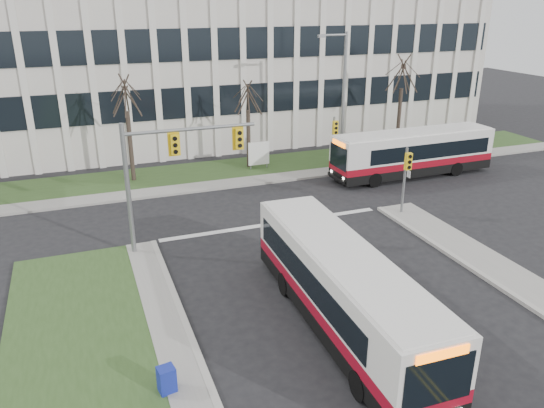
{
  "coord_description": "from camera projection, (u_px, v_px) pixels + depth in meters",
  "views": [
    {
      "loc": [
        -9.14,
        -15.98,
        11.12
      ],
      "look_at": [
        -0.81,
        6.13,
        2.0
      ],
      "focal_mm": 35.0,
      "sensor_mm": 36.0,
      "label": 1
    }
  ],
  "objects": [
    {
      "name": "ground",
      "position": [
        346.0,
        301.0,
        20.97
      ],
      "size": [
        120.0,
        120.0,
        0.0
      ],
      "primitive_type": "plane",
      "color": "black",
      "rests_on": "ground"
    },
    {
      "name": "sidewalk_cross",
      "position": [
        305.0,
        175.0,
        35.86
      ],
      "size": [
        44.0,
        1.6,
        0.14
      ],
      "primitive_type": "cube",
      "color": "#9E9B93",
      "rests_on": "ground"
    },
    {
      "name": "building_lawn",
      "position": [
        289.0,
        164.0,
        38.3
      ],
      "size": [
        44.0,
        5.0,
        0.12
      ],
      "primitive_type": "cube",
      "color": "#304B20",
      "rests_on": "ground"
    },
    {
      "name": "office_building",
      "position": [
        238.0,
        62.0,
        46.64
      ],
      "size": [
        40.0,
        16.0,
        12.0
      ],
      "primitive_type": "cube",
      "color": "silver",
      "rests_on": "ground"
    },
    {
      "name": "mast_arm_signal",
      "position": [
        164.0,
        163.0,
        23.84
      ],
      "size": [
        6.11,
        0.38,
        6.2
      ],
      "color": "slate",
      "rests_on": "ground"
    },
    {
      "name": "signal_pole_near",
      "position": [
        406.0,
        172.0,
        28.46
      ],
      "size": [
        0.34,
        0.39,
        3.8
      ],
      "color": "slate",
      "rests_on": "ground"
    },
    {
      "name": "signal_pole_far",
      "position": [
        334.0,
        136.0,
        35.88
      ],
      "size": [
        0.34,
        0.39,
        3.8
      ],
      "color": "slate",
      "rests_on": "ground"
    },
    {
      "name": "streetlight",
      "position": [
        342.0,
        93.0,
        35.88
      ],
      "size": [
        2.15,
        0.25,
        9.2
      ],
      "color": "slate",
      "rests_on": "ground"
    },
    {
      "name": "directory_sign",
      "position": [
        259.0,
        154.0,
        36.64
      ],
      "size": [
        1.5,
        0.12,
        2.0
      ],
      "color": "slate",
      "rests_on": "ground"
    },
    {
      "name": "tree_left",
      "position": [
        126.0,
        97.0,
        32.72
      ],
      "size": [
        1.8,
        1.8,
        7.7
      ],
      "color": "#42352B",
      "rests_on": "ground"
    },
    {
      "name": "tree_mid",
      "position": [
        248.0,
        99.0,
        35.75
      ],
      "size": [
        1.8,
        1.8,
        6.82
      ],
      "color": "#42352B",
      "rests_on": "ground"
    },
    {
      "name": "tree_right",
      "position": [
        403.0,
        75.0,
        39.16
      ],
      "size": [
        1.8,
        1.8,
        8.25
      ],
      "color": "#42352B",
      "rests_on": "ground"
    },
    {
      "name": "bus_main",
      "position": [
        342.0,
        291.0,
        18.77
      ],
      "size": [
        2.72,
        11.25,
        2.98
      ],
      "primitive_type": null,
      "rotation": [
        0.0,
        0.0,
        -0.03
      ],
      "color": "silver",
      "rests_on": "ground"
    },
    {
      "name": "bus_cross",
      "position": [
        413.0,
        154.0,
        35.34
      ],
      "size": [
        11.28,
        2.63,
        3.0
      ],
      "primitive_type": null,
      "rotation": [
        0.0,
        0.0,
        -1.55
      ],
      "color": "silver",
      "rests_on": "ground"
    },
    {
      "name": "newspaper_box_blue",
      "position": [
        167.0,
        381.0,
        15.84
      ],
      "size": [
        0.57,
        0.52,
        0.95
      ],
      "primitive_type": "cube",
      "rotation": [
        0.0,
        0.0,
        0.16
      ],
      "color": "navy",
      "rests_on": "ground"
    }
  ]
}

